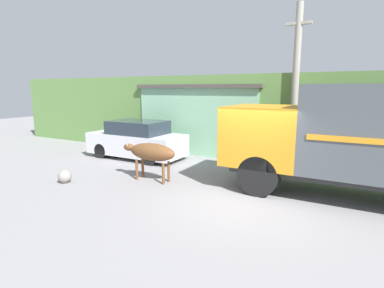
# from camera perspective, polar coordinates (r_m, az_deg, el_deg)

# --- Properties ---
(ground_plane) EXTENTS (60.00, 60.00, 0.00)m
(ground_plane) POSITION_cam_1_polar(r_m,az_deg,el_deg) (8.83, 10.72, -10.07)
(ground_plane) COLOR gray
(hillside_embankment) EXTENTS (32.00, 6.77, 3.68)m
(hillside_embankment) POSITION_cam_1_polar(r_m,az_deg,el_deg) (15.72, 19.69, 5.36)
(hillside_embankment) COLOR #608C47
(hillside_embankment) RESTS_ON ground_plane
(building_backdrop) EXTENTS (6.29, 2.70, 3.28)m
(building_backdrop) POSITION_cam_1_polar(r_m,az_deg,el_deg) (14.81, 2.57, 4.94)
(building_backdrop) COLOR #8CC69E
(building_backdrop) RESTS_ON ground_plane
(cargo_truck) EXTENTS (7.49, 2.42, 3.19)m
(cargo_truck) POSITION_cam_1_polar(r_m,az_deg,el_deg) (9.32, 30.67, 1.13)
(cargo_truck) COLOR #2D2D2D
(cargo_truck) RESTS_ON ground_plane
(brown_cow) EXTENTS (2.09, 0.59, 1.28)m
(brown_cow) POSITION_cam_1_polar(r_m,az_deg,el_deg) (10.12, -7.80, -1.61)
(brown_cow) COLOR brown
(brown_cow) RESTS_ON ground_plane
(parked_suv) EXTENTS (4.42, 1.83, 1.68)m
(parked_suv) POSITION_cam_1_polar(r_m,az_deg,el_deg) (13.63, -10.52, 0.73)
(parked_suv) COLOR silver
(parked_suv) RESTS_ON ground_plane
(pedestrian_on_hill) EXTENTS (0.36, 0.36, 1.56)m
(pedestrian_on_hill) POSITION_cam_1_polar(r_m,az_deg,el_deg) (12.67, 8.24, 0.28)
(pedestrian_on_hill) COLOR #38332D
(pedestrian_on_hill) RESTS_ON ground_plane
(utility_pole) EXTENTS (0.90, 0.26, 6.16)m
(utility_pole) POSITION_cam_1_polar(r_m,az_deg,el_deg) (12.13, 19.06, 10.42)
(utility_pole) COLOR #9E998E
(utility_pole) RESTS_ON ground_plane
(roadside_rock) EXTENTS (0.43, 0.43, 0.43)m
(roadside_rock) POSITION_cam_1_polar(r_m,az_deg,el_deg) (10.82, -23.08, -5.69)
(roadside_rock) COLOR gray
(roadside_rock) RESTS_ON ground_plane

